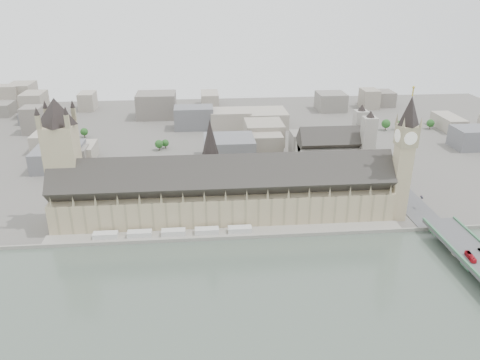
{
  "coord_description": "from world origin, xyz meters",
  "views": [
    {
      "loc": [
        -17.57,
        -317.73,
        175.7
      ],
      "look_at": [
        12.43,
        18.83,
        33.66
      ],
      "focal_mm": 35.0,
      "sensor_mm": 36.0,
      "label": 1
    }
  ],
  "objects": [
    {
      "name": "ground",
      "position": [
        0.0,
        0.0,
        0.0
      ],
      "size": [
        900.0,
        900.0,
        0.0
      ],
      "primitive_type": "plane",
      "color": "#595651",
      "rests_on": "ground"
    },
    {
      "name": "embankment_wall",
      "position": [
        0.0,
        -15.0,
        1.5
      ],
      "size": [
        600.0,
        1.5,
        3.0
      ],
      "primitive_type": "cube",
      "color": "gray",
      "rests_on": "ground"
    },
    {
      "name": "river_terrace",
      "position": [
        0.0,
        -7.5,
        1.0
      ],
      "size": [
        270.0,
        15.0,
        2.0
      ],
      "primitive_type": "cube",
      "color": "gray",
      "rests_on": "ground"
    },
    {
      "name": "terrace_tents",
      "position": [
        -40.0,
        -7.0,
        4.0
      ],
      "size": [
        118.0,
        7.0,
        4.0
      ],
      "color": "silver",
      "rests_on": "river_terrace"
    },
    {
      "name": "palace_of_westminster",
      "position": [
        0.0,
        19.7,
        22.71
      ],
      "size": [
        265.0,
        40.73,
        55.44
      ],
      "color": "tan",
      "rests_on": "ground"
    },
    {
      "name": "elizabeth_tower",
      "position": [
        138.0,
        8.0,
        58.09
      ],
      "size": [
        17.0,
        17.0,
        107.5
      ],
      "color": "tan",
      "rests_on": "ground"
    },
    {
      "name": "victoria_tower",
      "position": [
        -122.0,
        26.0,
        55.2
      ],
      "size": [
        30.0,
        30.0,
        100.0
      ],
      "color": "tan",
      "rests_on": "ground"
    },
    {
      "name": "central_tower",
      "position": [
        -10.0,
        26.0,
        57.92
      ],
      "size": [
        13.0,
        13.0,
        48.0
      ],
      "color": "gray",
      "rests_on": "ground"
    },
    {
      "name": "westminster_abbey",
      "position": [
        110.92,
        95.0,
        25.08
      ],
      "size": [
        68.0,
        36.0,
        64.0
      ],
      "color": "gray",
      "rests_on": "ground"
    },
    {
      "name": "city_skyline_inland",
      "position": [
        0.0,
        245.0,
        19.0
      ],
      "size": [
        720.0,
        360.0,
        38.0
      ],
      "primitive_type": null,
      "color": "gray",
      "rests_on": "ground"
    },
    {
      "name": "park_trees",
      "position": [
        -10.0,
        60.0,
        7.5
      ],
      "size": [
        110.0,
        30.0,
        15.0
      ],
      "primitive_type": null,
      "color": "#1D4C1B",
      "rests_on": "ground"
    },
    {
      "name": "red_bus_north",
      "position": [
        155.05,
        -71.33,
        11.93
      ],
      "size": [
        3.96,
        12.27,
        3.36
      ],
      "primitive_type": "imported",
      "rotation": [
        0.0,
        0.0,
        -0.1
      ],
      "color": "red",
      "rests_on": "westminster_bridge"
    },
    {
      "name": "car_approach",
      "position": [
        165.67,
        22.16,
        10.93
      ],
      "size": [
        2.89,
        4.97,
        1.35
      ],
      "primitive_type": "imported",
      "rotation": [
        0.0,
        0.0,
        -0.22
      ],
      "color": "gray",
      "rests_on": "westminster_bridge"
    }
  ]
}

